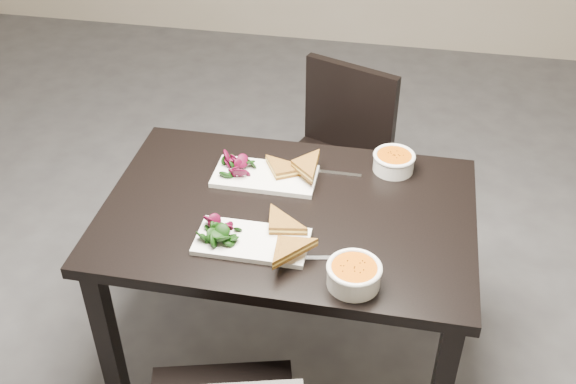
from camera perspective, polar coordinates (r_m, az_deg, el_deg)
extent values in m
plane|color=#47474C|center=(3.11, -6.61, -6.51)|extent=(5.00, 5.00, 0.00)
cube|color=black|center=(2.23, 0.00, -1.84)|extent=(1.20, 0.80, 0.04)
cube|color=black|center=(2.41, -14.65, -12.26)|extent=(0.06, 0.06, 0.71)
cube|color=black|center=(2.85, -9.43, -2.17)|extent=(0.06, 0.06, 0.71)
cube|color=black|center=(2.72, 12.67, -4.87)|extent=(0.06, 0.06, 0.71)
cube|color=black|center=(2.94, 3.21, 1.66)|extent=(0.54, 0.54, 0.04)
cube|color=black|center=(3.03, -1.58, -2.44)|extent=(0.05, 0.05, 0.41)
cube|color=black|center=(2.89, 4.42, -4.83)|extent=(0.05, 0.05, 0.41)
cube|color=black|center=(3.27, 1.88, 0.97)|extent=(0.05, 0.05, 0.41)
cube|color=black|center=(3.15, 7.54, -1.09)|extent=(0.05, 0.05, 0.41)
cube|color=black|center=(2.97, 5.17, 6.93)|extent=(0.41, 0.19, 0.40)
cube|color=white|center=(2.09, -3.00, -4.13)|extent=(0.34, 0.17, 0.02)
cylinder|color=white|center=(1.95, 5.48, -6.99)|extent=(0.15, 0.15, 0.06)
cylinder|color=#C56D08|center=(1.94, 5.52, -6.42)|extent=(0.13, 0.13, 0.02)
torus|color=white|center=(1.93, 5.54, -6.27)|extent=(0.16, 0.16, 0.02)
cube|color=silver|center=(2.04, 2.94, -5.49)|extent=(0.18, 0.05, 0.00)
cube|color=white|center=(2.35, -1.91, 1.31)|extent=(0.35, 0.18, 0.02)
cylinder|color=white|center=(2.41, 8.76, 2.38)|extent=(0.14, 0.14, 0.05)
cylinder|color=#C56D08|center=(2.40, 8.81, 2.86)|extent=(0.12, 0.12, 0.02)
torus|color=white|center=(2.39, 8.83, 3.00)|extent=(0.15, 0.15, 0.01)
cube|color=silver|center=(2.39, 3.97, 1.58)|extent=(0.18, 0.02, 0.00)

